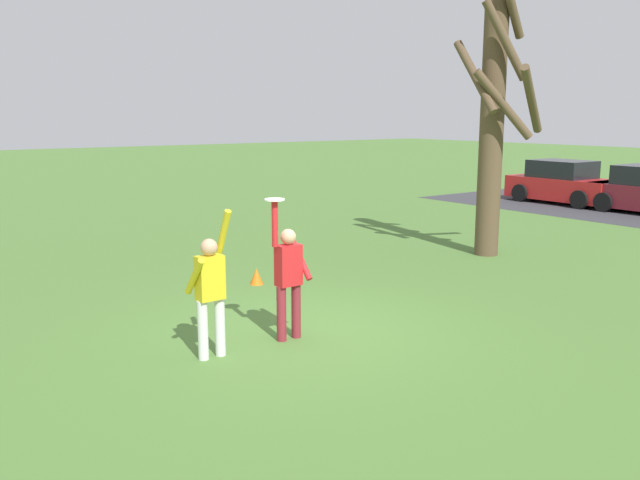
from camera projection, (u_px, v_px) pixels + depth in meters
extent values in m
plane|color=#4C7533|center=(302.00, 332.00, 10.19)|extent=(120.00, 120.00, 0.00)
cylinder|color=maroon|center=(296.00, 311.00, 9.89)|extent=(0.14, 0.14, 0.82)
cylinder|color=maroon|center=(281.00, 314.00, 9.74)|extent=(0.14, 0.14, 0.82)
cube|color=red|center=(288.00, 265.00, 9.68)|extent=(0.22, 0.36, 0.60)
sphere|color=tan|center=(288.00, 237.00, 9.61)|extent=(0.23, 0.23, 0.23)
cylinder|color=red|center=(301.00, 260.00, 9.81)|extent=(0.49, 0.10, 0.56)
cylinder|color=red|center=(275.00, 224.00, 9.43)|extent=(0.09, 0.09, 0.66)
cylinder|color=silver|center=(203.00, 330.00, 8.99)|extent=(0.14, 0.14, 0.82)
cylinder|color=silver|center=(220.00, 327.00, 9.14)|extent=(0.14, 0.14, 0.82)
cube|color=gold|center=(210.00, 278.00, 8.93)|extent=(0.22, 0.36, 0.60)
sphere|color=tan|center=(209.00, 247.00, 8.86)|extent=(0.23, 0.23, 0.23)
cylinder|color=gold|center=(194.00, 277.00, 8.79)|extent=(0.49, 0.10, 0.56)
cylinder|color=gold|center=(224.00, 232.00, 8.96)|extent=(0.36, 0.09, 0.64)
cylinder|color=white|center=(275.00, 200.00, 9.37)|extent=(0.28, 0.28, 0.02)
cube|color=red|center=(564.00, 189.00, 24.91)|extent=(4.13, 1.88, 0.80)
cube|color=black|center=(562.00, 169.00, 24.90)|extent=(2.13, 1.68, 0.64)
cylinder|color=black|center=(609.00, 196.00, 24.44)|extent=(0.66, 0.23, 0.66)
cylinder|color=black|center=(580.00, 200.00, 23.41)|extent=(0.66, 0.23, 0.66)
cylinder|color=black|center=(550.00, 190.00, 26.49)|extent=(0.66, 0.23, 0.66)
cylinder|color=black|center=(520.00, 193.00, 25.46)|extent=(0.66, 0.23, 0.66)
cylinder|color=black|center=(633.00, 198.00, 23.79)|extent=(0.66, 0.23, 0.66)
cylinder|color=black|center=(603.00, 202.00, 22.76)|extent=(0.66, 0.23, 0.66)
cylinder|color=brown|center=(492.00, 124.00, 15.30)|extent=(0.55, 0.55, 6.10)
cylinder|color=brown|center=(513.00, 11.00, 14.60)|extent=(0.38, 0.94, 1.14)
cylinder|color=brown|center=(475.00, 77.00, 14.79)|extent=(1.34, 0.27, 1.66)
cylinder|color=brown|center=(532.00, 100.00, 14.80)|extent=(0.94, 1.74, 1.48)
cylinder|color=brown|center=(505.00, 40.00, 14.50)|extent=(0.68, 1.11, 1.73)
cylinder|color=brown|center=(503.00, 105.00, 14.60)|extent=(0.88, 1.32, 1.54)
cone|color=orange|center=(256.00, 276.00, 13.05)|extent=(0.26, 0.26, 0.32)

